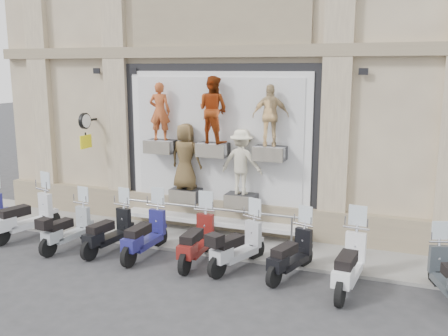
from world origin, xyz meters
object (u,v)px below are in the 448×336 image
at_px(scooter_b, 24,207).
at_px(scooter_e, 145,225).
at_px(scooter_f, 196,231).
at_px(scooter_h, 291,245).
at_px(scooter_c, 67,220).
at_px(scooter_g, 238,237).
at_px(clock_sign_bracket, 85,126).
at_px(scooter_d, 108,222).
at_px(scooter_i, 350,253).
at_px(guard_rail, 205,224).

xyz_separation_m(scooter_b, scooter_e, (3.63, -0.04, -0.06)).
height_order(scooter_b, scooter_f, scooter_b).
bearing_deg(scooter_h, scooter_c, -160.02).
bearing_deg(scooter_g, scooter_h, 20.34).
xyz_separation_m(clock_sign_bracket, scooter_d, (2.02, -2.01, -2.06)).
xyz_separation_m(clock_sign_bracket, scooter_f, (4.32, -1.92, -2.02)).
relative_size(scooter_f, scooter_i, 0.96).
bearing_deg(scooter_e, scooter_g, 4.38).
xyz_separation_m(scooter_b, scooter_g, (5.93, 0.04, -0.08)).
bearing_deg(scooter_h, scooter_f, -162.48).
height_order(scooter_c, scooter_d, scooter_d).
bearing_deg(scooter_h, scooter_d, -161.50).
relative_size(scooter_b, scooter_c, 1.15).
bearing_deg(scooter_i, scooter_d, -177.04).
bearing_deg(scooter_h, scooter_e, -161.55).
distance_m(scooter_d, scooter_e, 1.00).
bearing_deg(scooter_f, scooter_g, -1.52).
bearing_deg(scooter_b, scooter_f, 15.00).
height_order(scooter_c, scooter_g, scooter_g).
bearing_deg(guard_rail, scooter_h, -28.58).
bearing_deg(scooter_i, scooter_h, 172.36).
relative_size(scooter_f, scooter_h, 1.07).
bearing_deg(scooter_e, clock_sign_bracket, 148.84).
bearing_deg(scooter_g, guard_rail, 155.00).
relative_size(scooter_c, scooter_g, 0.96).
xyz_separation_m(guard_rail, scooter_i, (3.88, -1.70, 0.35)).
bearing_deg(clock_sign_bracket, scooter_d, -44.96).
bearing_deg(scooter_i, scooter_e, -177.71).
relative_size(clock_sign_bracket, scooter_f, 0.53).
relative_size(scooter_b, scooter_g, 1.11).
bearing_deg(scooter_i, clock_sign_bracket, 168.93).
height_order(scooter_b, scooter_g, scooter_b).
bearing_deg(guard_rail, scooter_f, -73.83).
bearing_deg(scooter_h, scooter_g, -162.96).
relative_size(scooter_d, scooter_g, 0.98).
distance_m(clock_sign_bracket, scooter_b, 2.83).
height_order(scooter_b, scooter_d, scooter_b).
height_order(clock_sign_bracket, scooter_c, clock_sign_bracket).
relative_size(guard_rail, scooter_i, 2.52).
distance_m(scooter_c, scooter_f, 3.40).
xyz_separation_m(clock_sign_bracket, scooter_b, (-0.62, -1.94, -1.96)).
relative_size(guard_rail, scooter_h, 2.81).
bearing_deg(scooter_e, scooter_c, -172.25).
height_order(scooter_c, scooter_h, scooter_c).
distance_m(scooter_b, scooter_i, 8.40).
height_order(scooter_g, scooter_h, scooter_g).
height_order(clock_sign_bracket, scooter_g, clock_sign_bracket).
bearing_deg(guard_rail, scooter_b, -161.95).
height_order(scooter_e, scooter_g, scooter_e).
distance_m(guard_rail, scooter_c, 3.44).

